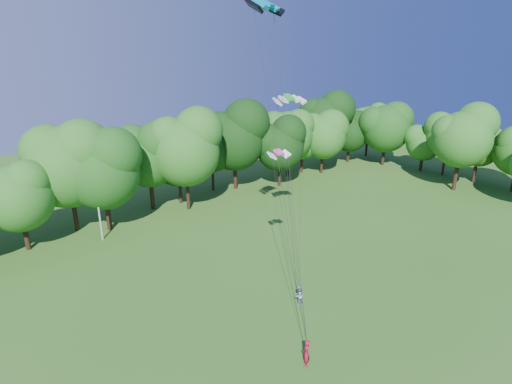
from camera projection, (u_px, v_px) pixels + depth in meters
utility_pole at (98, 207)px, 40.77m from camera, size 1.42×0.20×7.09m
kite_flyer_left at (306, 353)px, 24.80m from camera, size 0.80×0.79×1.86m
kite_flyer_right at (299, 295)px, 30.89m from camera, size 0.87×0.70×1.69m
kite_teal at (264, 1)px, 25.73m from camera, size 3.32×2.22×0.82m
kite_green at (289, 97)px, 33.93m from camera, size 2.98×1.97×0.50m
kite_pink at (279, 152)px, 29.44m from camera, size 1.83×1.17×0.34m
tree_back_center at (177, 147)px, 49.77m from camera, size 8.25×8.25×12.00m
tree_back_east at (302, 137)px, 63.60m from camera, size 6.45×6.45×9.38m
tree_flank_east at (480, 146)px, 58.74m from camera, size 6.18×6.18×8.98m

